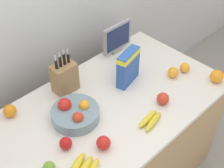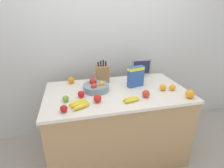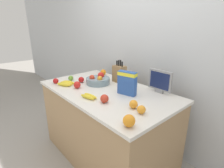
{
  "view_description": "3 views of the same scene",
  "coord_description": "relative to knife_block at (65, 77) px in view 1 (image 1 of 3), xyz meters",
  "views": [
    {
      "loc": [
        -0.95,
        -1.0,
        2.25
      ],
      "look_at": [
        0.05,
        0.03,
        0.99
      ],
      "focal_mm": 50.0,
      "sensor_mm": 36.0,
      "label": 1
    },
    {
      "loc": [
        -0.46,
        -1.7,
        1.67
      ],
      "look_at": [
        -0.06,
        -0.04,
        0.97
      ],
      "focal_mm": 28.0,
      "sensor_mm": 36.0,
      "label": 2
    },
    {
      "loc": [
        1.4,
        -1.13,
        1.55
      ],
      "look_at": [
        0.08,
        0.02,
        0.95
      ],
      "focal_mm": 28.0,
      "sensor_mm": 36.0,
      "label": 3
    }
  ],
  "objects": [
    {
      "name": "orange_mid_left",
      "position": [
        0.78,
        -0.64,
        -0.06
      ],
      "size": [
        0.09,
        0.09,
        0.09
      ],
      "primitive_type": "sphere",
      "color": "orange",
      "rests_on": "counter"
    },
    {
      "name": "small_monitor",
      "position": [
        0.54,
        0.07,
        0.02
      ],
      "size": [
        0.27,
        0.03,
        0.24
      ],
      "color": "gray",
      "rests_on": "counter"
    },
    {
      "name": "orange_front_left",
      "position": [
        0.71,
        -0.43,
        -0.07
      ],
      "size": [
        0.07,
        0.07,
        0.07
      ],
      "primitive_type": "sphere",
      "color": "orange",
      "rests_on": "counter"
    },
    {
      "name": "apple_middle",
      "position": [
        -0.14,
        -0.51,
        -0.07
      ],
      "size": [
        0.08,
        0.08,
        0.08
      ],
      "primitive_type": "sphere",
      "color": "red",
      "rests_on": "counter"
    },
    {
      "name": "orange_mid_right",
      "position": [
        -0.38,
        0.05,
        -0.07
      ],
      "size": [
        0.08,
        0.08,
        0.08
      ],
      "primitive_type": "sphere",
      "color": "orange",
      "rests_on": "counter"
    },
    {
      "name": "banana_bunch_right",
      "position": [
        0.18,
        -0.57,
        -0.09
      ],
      "size": [
        0.18,
        0.1,
        0.04
      ],
      "rotation": [
        0.0,
        0.0,
        0.09
      ],
      "color": "yellow",
      "rests_on": "counter"
    },
    {
      "name": "counter",
      "position": [
        0.11,
        -0.3,
        -0.54
      ],
      "size": [
        1.55,
        0.88,
        0.87
      ],
      "color": "tan",
      "rests_on": "ground_plane"
    },
    {
      "name": "apple_rear",
      "position": [
        0.35,
        -0.52,
        -0.07
      ],
      "size": [
        0.08,
        0.08,
        0.08
      ],
      "primitive_type": "sphere",
      "color": "red",
      "rests_on": "counter"
    },
    {
      "name": "apple_leftmost",
      "position": [
        -0.44,
        -0.43,
        -0.07
      ],
      "size": [
        0.06,
        0.06,
        0.06
      ],
      "primitive_type": "sphere",
      "color": "#6B9E33",
      "rests_on": "counter"
    },
    {
      "name": "fruit_bowl",
      "position": [
        -0.12,
        -0.24,
        -0.06
      ],
      "size": [
        0.29,
        0.29,
        0.13
      ],
      "color": "gray",
      "rests_on": "counter"
    },
    {
      "name": "knife_block",
      "position": [
        0.0,
        0.0,
        0.0
      ],
      "size": [
        0.15,
        0.11,
        0.31
      ],
      "color": "#937047",
      "rests_on": "counter"
    },
    {
      "name": "apple_front",
      "position": [
        -0.29,
        -0.37,
        -0.07
      ],
      "size": [
        0.07,
        0.07,
        0.07
      ],
      "primitive_type": "sphere",
      "color": "red",
      "rests_on": "counter"
    },
    {
      "name": "wall_back",
      "position": [
        0.11,
        0.36,
        0.33
      ],
      "size": [
        9.0,
        0.06,
        2.6
      ],
      "color": "silver",
      "rests_on": "ground_plane"
    },
    {
      "name": "cereal_box",
      "position": [
        0.35,
        -0.23,
        0.03
      ],
      "size": [
        0.2,
        0.11,
        0.24
      ],
      "rotation": [
        0.0,
        0.0,
        0.24
      ],
      "color": "#2D56A8",
      "rests_on": "counter"
    },
    {
      "name": "orange_front_right",
      "position": [
        0.61,
        -0.41,
        -0.07
      ],
      "size": [
        0.07,
        0.07,
        0.07
      ],
      "primitive_type": "sphere",
      "color": "orange",
      "rests_on": "counter"
    }
  ]
}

